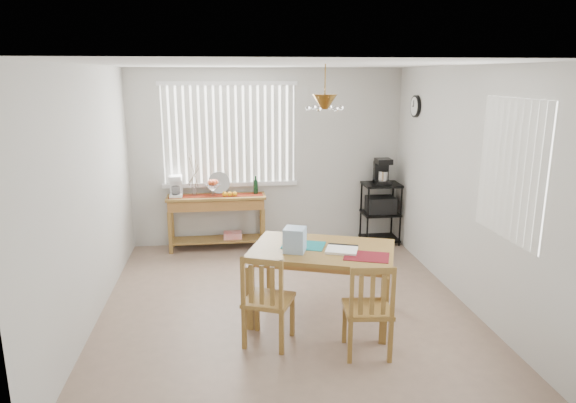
{
  "coord_description": "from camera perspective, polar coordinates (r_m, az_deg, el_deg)",
  "views": [
    {
      "loc": [
        -0.62,
        -5.26,
        2.51
      ],
      "look_at": [
        0.1,
        0.55,
        1.05
      ],
      "focal_mm": 32.0,
      "sensor_mm": 36.0,
      "label": 1
    }
  ],
  "objects": [
    {
      "name": "ground",
      "position": [
        5.86,
        -0.31,
        -11.41
      ],
      "size": [
        4.0,
        4.5,
        0.01
      ],
      "primitive_type": "cube",
      "color": "gray"
    },
    {
      "name": "room_shell",
      "position": [
        5.37,
        -0.32,
        5.25
      ],
      "size": [
        4.2,
        4.7,
        2.7
      ],
      "color": "beige",
      "rests_on": "ground"
    },
    {
      "name": "sideboard",
      "position": [
        7.53,
        -7.86,
        -0.82
      ],
      "size": [
        1.42,
        0.4,
        0.8
      ],
      "color": "olive",
      "rests_on": "ground"
    },
    {
      "name": "sideboard_items",
      "position": [
        7.48,
        -9.74,
        1.55
      ],
      "size": [
        1.35,
        0.33,
        0.61
      ],
      "color": "maroon",
      "rests_on": "sideboard"
    },
    {
      "name": "wire_cart",
      "position": [
        7.85,
        10.25,
        -0.64
      ],
      "size": [
        0.54,
        0.43,
        0.92
      ],
      "color": "black",
      "rests_on": "ground"
    },
    {
      "name": "cart_items",
      "position": [
        7.75,
        10.4,
        3.26
      ],
      "size": [
        0.22,
        0.26,
        0.38
      ],
      "color": "black",
      "rests_on": "wire_cart"
    },
    {
      "name": "dining_table",
      "position": [
        5.32,
        3.81,
        -6.11
      ],
      "size": [
        1.66,
        1.35,
        0.77
      ],
      "color": "olive",
      "rests_on": "ground"
    },
    {
      "name": "table_items",
      "position": [
        5.17,
        2.09,
        -4.58
      ],
      "size": [
        1.07,
        0.85,
        0.25
      ],
      "color": "#16767C",
      "rests_on": "dining_table"
    },
    {
      "name": "chair_left",
      "position": [
        4.89,
        -2.32,
        -10.9
      ],
      "size": [
        0.56,
        0.56,
        0.92
      ],
      "color": "olive",
      "rests_on": "ground"
    },
    {
      "name": "chair_right",
      "position": [
        4.77,
        8.91,
        -11.78
      ],
      "size": [
        0.46,
        0.46,
        0.91
      ],
      "color": "olive",
      "rests_on": "ground"
    }
  ]
}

